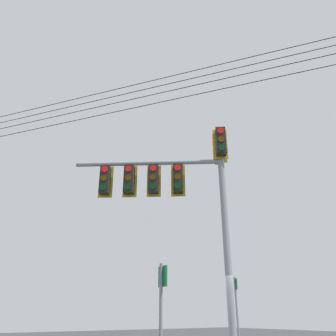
# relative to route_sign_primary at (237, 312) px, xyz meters

# --- Properties ---
(signal_mast_assembly) EXTENTS (4.05, 3.38, 7.02)m
(signal_mast_assembly) POSITION_rel_route_sign_primary_xyz_m (-2.66, -0.58, 3.51)
(signal_mast_assembly) COLOR gray
(signal_mast_assembly) RESTS_ON ground
(route_sign_primary) EXTENTS (0.24, 0.28, 2.68)m
(route_sign_primary) POSITION_rel_route_sign_primary_xyz_m (0.00, 0.00, 0.00)
(route_sign_primary) COLOR slate
(route_sign_primary) RESTS_ON ground
(route_sign_secondary) EXTENTS (0.11, 0.34, 2.53)m
(route_sign_secondary) POSITION_rel_route_sign_primary_xyz_m (-4.41, -2.13, -0.04)
(route_sign_secondary) COLOR slate
(route_sign_secondary) RESTS_ON ground
(overhead_wire_span) EXTENTS (15.84, 23.55, 1.23)m
(overhead_wire_span) POSITION_rel_route_sign_primary_xyz_m (-0.95, -2.46, 7.62)
(overhead_wire_span) COLOR black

